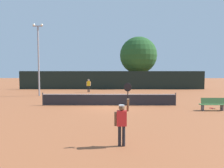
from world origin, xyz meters
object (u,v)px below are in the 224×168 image
object	(u,v)px
courtside_bench	(213,104)
large_tree	(138,55)
player_serving	(122,119)
spare_racket	(212,108)
parked_car_far	(168,82)
tennis_ball	(138,99)
parked_car_mid	(124,82)
light_pole	(38,55)
parked_car_near	(68,82)
player_receiving	(89,84)

from	to	relation	value
courtside_bench	large_tree	xyz separation A→B (m)	(-3.09, 20.07, 4.92)
player_serving	spare_racket	world-z (taller)	player_serving
spare_racket	parked_car_far	xyz separation A→B (m)	(2.17, 21.44, 0.76)
player_serving	tennis_ball	bearing A→B (deg)	80.97
parked_car_mid	courtside_bench	bearing A→B (deg)	-84.37
large_tree	light_pole	bearing A→B (deg)	-137.56
large_tree	parked_car_near	world-z (taller)	large_tree
player_serving	parked_car_near	world-z (taller)	player_serving
player_receiving	courtside_bench	distance (m)	16.38
player_receiving	light_pole	distance (m)	7.44
parked_car_far	large_tree	bearing A→B (deg)	-159.68
tennis_ball	spare_racket	bearing A→B (deg)	-45.32
spare_racket	large_tree	bearing A→B (deg)	100.29
large_tree	parked_car_near	bearing A→B (deg)	169.88
player_serving	large_tree	distance (m)	27.74
light_pole	parked_car_near	size ratio (longest dim) A/B	1.88
tennis_ball	parked_car_near	xyz separation A→B (m)	(-10.75, 16.18, 0.74)
player_receiving	parked_car_mid	world-z (taller)	player_receiving
tennis_ball	player_serving	bearing A→B (deg)	-99.03
light_pole	parked_car_mid	world-z (taller)	light_pole
parked_car_mid	parked_car_near	bearing A→B (deg)	179.45
player_serving	tennis_ball	xyz separation A→B (m)	(2.10, 13.18, -1.03)
parked_car_mid	parked_car_far	bearing A→B (deg)	-15.14
light_pole	spare_racket	bearing A→B (deg)	-25.26
spare_racket	large_tree	size ratio (longest dim) A/B	0.06
player_serving	parked_car_near	xyz separation A→B (m)	(-8.65, 29.36, -0.29)
player_serving	spare_racket	size ratio (longest dim) A/B	4.72
player_receiving	large_tree	world-z (taller)	large_tree
light_pole	parked_car_mid	bearing A→B (deg)	55.35
parked_car_mid	light_pole	bearing A→B (deg)	-131.94
tennis_ball	parked_car_near	bearing A→B (deg)	123.60
player_receiving	tennis_ball	size ratio (longest dim) A/B	24.99
courtside_bench	parked_car_near	world-z (taller)	parked_car_near
player_receiving	large_tree	distance (m)	11.48
tennis_ball	courtside_bench	bearing A→B (deg)	-52.22
tennis_ball	player_receiving	bearing A→B (deg)	132.29
large_tree	parked_car_mid	size ratio (longest dim) A/B	1.93
spare_racket	parked_car_far	bearing A→B (deg)	84.21
tennis_ball	light_pole	size ratio (longest dim) A/B	0.01
light_pole	parked_car_near	world-z (taller)	light_pole
light_pole	parked_car_far	distance (m)	23.24
player_serving	light_pole	world-z (taller)	light_pole
parked_car_far	player_receiving	bearing A→B (deg)	-144.96
tennis_ball	parked_car_far	bearing A→B (deg)	65.89
tennis_ball	spare_racket	xyz separation A→B (m)	(5.11, -5.17, -0.01)
player_receiving	parked_car_far	size ratio (longest dim) A/B	0.40
courtside_bench	light_pole	bearing A→B (deg)	151.51
player_receiving	large_tree	size ratio (longest dim) A/B	0.20
spare_racket	parked_car_near	bearing A→B (deg)	126.61
tennis_ball	courtside_bench	size ratio (longest dim) A/B	0.04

